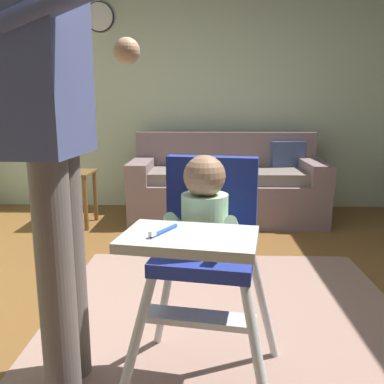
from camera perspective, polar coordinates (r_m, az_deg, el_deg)
The scene contains 9 objects.
ground at distance 2.26m, azimuth -2.76°, elevation -19.16°, with size 6.29×6.81×0.10m, color brown.
wall_far at distance 4.57m, azimuth -0.29°, elevation 14.38°, with size 5.49×0.06×2.63m, color beige.
area_rug at distance 2.07m, azimuth 5.36°, elevation -20.64°, with size 1.93×2.38×0.01m, color gray.
couch at distance 4.13m, azimuth 4.92°, elevation 0.89°, with size 1.89×0.86×0.86m.
high_chair at distance 1.51m, azimuth 1.91°, elevation -5.69°, with size 0.70×0.80×0.96m.
adult_standing at distance 1.57m, azimuth -18.79°, elevation 7.22°, with size 0.51×0.51×1.76m.
side_table at distance 4.00m, azimuth -16.53°, elevation 0.79°, with size 0.40×0.40×0.52m.
sippy_cup at distance 3.98m, azimuth -16.97°, elevation 3.48°, with size 0.07×0.07×0.10m, color green.
wall_clock at distance 4.75m, azimuth -12.92°, elevation 22.91°, with size 0.31×0.04×0.31m.
Camera 1 is at (0.16, -1.93, 1.11)m, focal length 37.86 mm.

